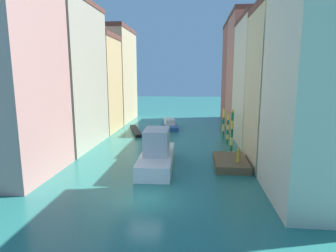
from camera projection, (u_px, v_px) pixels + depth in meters
ground_plane at (172, 133)px, 44.72m from camera, size 154.00×154.00×0.00m
building_left_0 at (7, 67)px, 24.23m from camera, size 7.19×9.23×19.49m
building_left_1 at (65, 76)px, 35.05m from camera, size 7.19×11.83×17.91m
building_left_2 at (94, 83)px, 45.27m from camera, size 7.19×8.38×15.41m
building_left_3 at (113, 75)px, 55.42m from camera, size 7.19×12.14×18.02m
building_right_0 at (330, 76)px, 19.02m from camera, size 7.19×8.52×17.97m
building_right_1 at (288, 87)px, 27.52m from camera, size 7.19×7.79×15.80m
building_right_2 at (265, 82)px, 36.60m from camera, size 7.19×10.84×16.33m
building_right_3 at (251, 72)px, 46.60m from camera, size 7.19×10.00×19.09m
building_right_4 at (242, 73)px, 55.76m from camera, size 7.19×8.14×18.94m
waterfront_dock at (230, 162)px, 28.36m from camera, size 3.22×5.54×0.74m
person_on_dock at (239, 155)px, 27.04m from camera, size 0.36×0.36×1.52m
mooring_pole_0 at (232, 131)px, 32.56m from camera, size 0.35×0.35×5.13m
mooring_pole_1 at (232, 129)px, 35.11m from camera, size 0.38×0.38×4.71m
mooring_pole_2 at (228, 128)px, 37.10m from camera, size 0.35×0.35×4.20m
mooring_pole_3 at (223, 123)px, 40.66m from camera, size 0.36×0.36×4.36m
vaporetto_white at (157, 154)px, 27.92m from camera, size 3.46×9.35×3.84m
gondola_black at (136, 131)px, 45.16m from camera, size 3.64×8.47×0.47m
motorboat_0 at (170, 125)px, 48.56m from camera, size 3.51×7.48×1.64m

